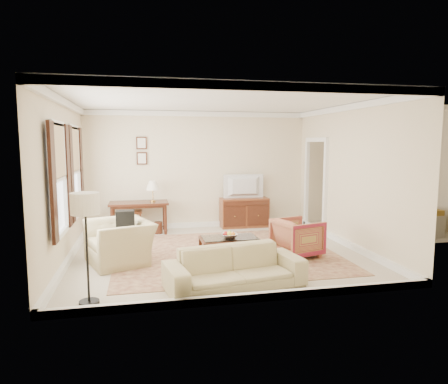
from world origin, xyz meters
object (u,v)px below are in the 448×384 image
object	(u,v)px
club_armchair	(120,235)
sofa	(235,261)
striped_armchair	(297,236)
coffee_table	(229,243)
tv	(245,179)
sideboard	(244,212)
writing_desk	(139,207)

from	to	relation	value
club_armchair	sofa	size ratio (longest dim) A/B	0.57
striped_armchair	club_armchair	xyz separation A→B (m)	(-3.24, 0.25, 0.11)
coffee_table	sofa	bearing A→B (deg)	-99.25
sofa	tv	bearing A→B (deg)	63.95
tv	coffee_table	xyz separation A→B (m)	(-1.01, -2.79, -0.90)
sideboard	tv	bearing A→B (deg)	-90.00
coffee_table	sofa	xyz separation A→B (m)	(-0.22, -1.33, 0.06)
coffee_table	striped_armchair	bearing A→B (deg)	1.02
coffee_table	writing_desk	bearing A→B (deg)	121.33
tv	sofa	bearing A→B (deg)	73.40
striped_armchair	sofa	world-z (taller)	sofa
writing_desk	tv	xyz separation A→B (m)	(2.61, 0.16, 0.60)
coffee_table	club_armchair	bearing A→B (deg)	171.80
writing_desk	sideboard	size ratio (longest dim) A/B	1.13
tv	coffee_table	size ratio (longest dim) A/B	0.94
sideboard	sofa	xyz separation A→B (m)	(-1.23, -4.13, 0.03)
writing_desk	tv	bearing A→B (deg)	3.48
sideboard	striped_armchair	size ratio (longest dim) A/B	1.53
sideboard	coffee_table	size ratio (longest dim) A/B	1.16
sideboard	striped_armchair	distance (m)	2.80
sofa	writing_desk	bearing A→B (deg)	99.83
striped_armchair	writing_desk	bearing A→B (deg)	32.79
writing_desk	striped_armchair	xyz separation A→B (m)	(2.91, -2.60, -0.24)
sideboard	sofa	size ratio (longest dim) A/B	0.59
writing_desk	coffee_table	distance (m)	3.09
sideboard	coffee_table	bearing A→B (deg)	-109.79
tv	sofa	distance (m)	4.37
coffee_table	club_armchair	world-z (taller)	club_armchair
sofa	striped_armchair	bearing A→B (deg)	32.02
writing_desk	club_armchair	xyz separation A→B (m)	(-0.33, -2.35, -0.13)
striped_armchair	club_armchair	distance (m)	3.25
writing_desk	sofa	world-z (taller)	sofa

